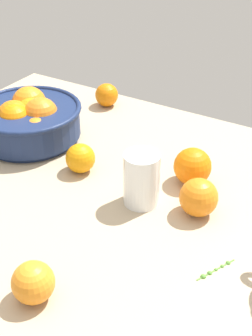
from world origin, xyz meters
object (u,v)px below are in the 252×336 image
fruit_bowl (28,119)px  loose_orange_4 (192,166)px  juice_glass (141,182)px  loose_orange_3 (80,158)px  loose_orange_2 (199,197)px  loose_orange_1 (107,95)px  loose_orange_0 (33,282)px

fruit_bowl → loose_orange_4: bearing=4.2°
fruit_bowl → juice_glass: 37.41cm
fruit_bowl → juice_glass: same height
loose_orange_3 → loose_orange_4: size_ratio=0.82×
fruit_bowl → loose_orange_2: fruit_bowl is taller
loose_orange_4 → loose_orange_1: bearing=148.1°
fruit_bowl → loose_orange_2: (47.63, -5.96, -1.52)cm
juice_glass → loose_orange_2: (11.21, 2.53, -0.99)cm
loose_orange_3 → fruit_bowl: bearing=164.2°
loose_orange_0 → loose_orange_1: (-28.42, 64.43, -0.19)cm
juice_glass → loose_orange_2: juice_glass is taller
juice_glass → loose_orange_1: juice_glass is taller
fruit_bowl → loose_orange_3: size_ratio=3.98×
loose_orange_1 → loose_orange_4: size_ratio=0.80×
juice_glass → loose_orange_4: 12.98cm
loose_orange_0 → loose_orange_4: 42.66cm
juice_glass → loose_orange_4: bearing=63.3°
loose_orange_0 → loose_orange_3: loose_orange_0 is taller
loose_orange_4 → loose_orange_3: bearing=-159.5°
loose_orange_2 → loose_orange_3: loose_orange_2 is taller
loose_orange_0 → juice_glass: bearing=86.3°
loose_orange_0 → loose_orange_3: 36.63cm
juice_glass → loose_orange_4: size_ratio=1.38×
fruit_bowl → loose_orange_2: size_ratio=3.45×
fruit_bowl → loose_orange_4: fruit_bowl is taller
fruit_bowl → loose_orange_3: fruit_bowl is taller
juice_glass → loose_orange_3: size_ratio=1.70×
fruit_bowl → loose_orange_3: bearing=-15.8°
loose_orange_4 → juice_glass: bearing=-116.7°
juice_glass → loose_orange_4: (5.81, 11.58, -0.77)cm
fruit_bowl → loose_orange_0: (34.47, -38.85, -1.89)cm
loose_orange_3 → loose_orange_4: (22.86, 8.56, 0.74)cm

